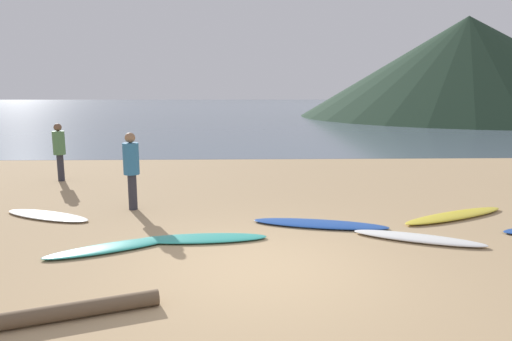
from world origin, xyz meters
TOP-DOWN VIEW (x-y plane):
  - ground_plane at (0.00, 10.00)m, footprint 120.00×120.00m
  - ocean_water at (0.00, 60.37)m, footprint 140.00×100.00m
  - headland_hill at (20.34, 36.12)m, footprint 30.09×30.09m
  - surfboard_2 at (-4.20, 2.81)m, footprint 2.11×1.36m
  - surfboard_3 at (-2.37, 0.87)m, footprint 2.07×1.37m
  - surfboard_4 at (-0.96, 1.28)m, footprint 2.24×0.64m
  - surfboard_5 at (1.19, 2.06)m, footprint 2.60×1.14m
  - surfboard_6 at (2.72, 1.16)m, footprint 2.16×1.28m
  - surfboard_7 at (3.99, 2.53)m, footprint 2.60×1.56m
  - person_1 at (-5.35, 6.54)m, footprint 0.33×0.33m
  - person_2 at (-2.61, 3.36)m, footprint 0.33×0.33m
  - driftwood_log at (-2.20, -1.38)m, footprint 1.91×0.83m

SIDE VIEW (x-z plane):
  - ground_plane at x=0.00m, z-range -0.20..0.00m
  - ocean_water at x=0.00m, z-range 0.00..0.00m
  - surfboard_2 at x=-4.20m, z-range 0.00..0.07m
  - surfboard_4 at x=-0.96m, z-range 0.00..0.07m
  - surfboard_3 at x=-2.37m, z-range 0.00..0.07m
  - surfboard_5 at x=1.19m, z-range 0.00..0.07m
  - surfboard_6 at x=2.72m, z-range 0.00..0.08m
  - surfboard_7 at x=3.99m, z-range 0.00..0.09m
  - driftwood_log at x=-2.20m, z-range 0.00..0.19m
  - person_1 at x=-5.35m, z-range 0.14..1.76m
  - person_2 at x=-2.61m, z-range 0.15..1.80m
  - headland_hill at x=20.34m, z-range 0.00..9.10m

